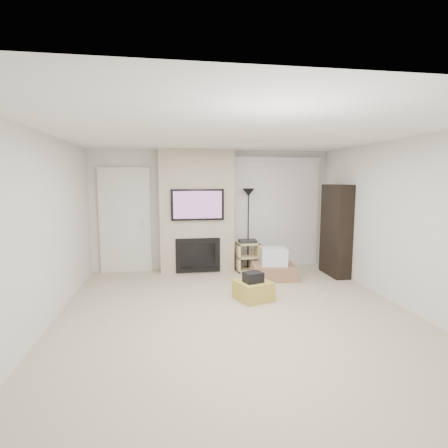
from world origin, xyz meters
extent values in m
cube|color=#B8AB8D|center=(0.00, 0.00, 0.00)|extent=(5.00, 5.50, 0.00)
cube|color=white|center=(0.00, 0.00, 2.50)|extent=(5.00, 5.50, 0.00)
cube|color=silver|center=(0.00, 2.75, 1.25)|extent=(5.00, 0.00, 2.50)
cube|color=silver|center=(0.00, -2.75, 1.25)|extent=(5.00, 0.00, 2.50)
cube|color=silver|center=(-2.50, 0.00, 1.25)|extent=(0.00, 5.50, 2.50)
cube|color=silver|center=(2.50, 0.00, 1.25)|extent=(0.00, 5.50, 2.50)
cube|color=silver|center=(0.40, 0.80, 2.50)|extent=(0.35, 0.18, 0.01)
cube|color=#B5993C|center=(0.38, 0.63, 0.15)|extent=(0.63, 0.63, 0.30)
cube|color=black|center=(0.36, 0.58, 0.38)|extent=(0.34, 0.30, 0.16)
cube|color=tan|center=(-0.35, 2.55, 1.25)|extent=(1.50, 0.40, 2.50)
cube|color=black|center=(-0.35, 2.32, 1.40)|extent=(1.05, 0.06, 0.62)
cube|color=#70446B|center=(-0.35, 2.29, 1.40)|extent=(0.96, 0.00, 0.54)
cube|color=black|center=(-0.35, 2.34, 0.37)|extent=(0.90, 0.04, 0.70)
cube|color=black|center=(-0.35, 2.32, 0.37)|extent=(0.70, 0.02, 0.50)
cube|color=silver|center=(-1.80, 2.71, 1.07)|extent=(1.02, 0.08, 2.14)
cube|color=beige|center=(-1.80, 2.72, 1.02)|extent=(0.90, 0.05, 2.05)
cylinder|color=silver|center=(-1.46, 2.67, 1.00)|extent=(0.07, 0.06, 0.07)
cube|color=silver|center=(1.40, 2.69, 2.33)|extent=(1.98, 0.10, 0.08)
cube|color=white|center=(1.40, 2.70, 1.15)|extent=(1.90, 0.03, 2.29)
cylinder|color=black|center=(0.73, 2.50, 0.01)|extent=(0.25, 0.25, 0.03)
cylinder|color=black|center=(0.73, 2.50, 0.82)|extent=(0.03, 0.03, 1.59)
cone|color=black|center=(0.73, 2.50, 1.63)|extent=(0.25, 0.25, 0.16)
cube|color=beige|center=(0.48, 2.36, 0.30)|extent=(0.04, 0.38, 0.60)
cube|color=beige|center=(0.89, 2.36, 0.30)|extent=(0.04, 0.38, 0.60)
cube|color=beige|center=(0.68, 2.36, 0.01)|extent=(0.45, 0.38, 0.03)
cube|color=beige|center=(0.68, 2.36, 0.30)|extent=(0.45, 0.38, 0.03)
cube|color=beige|center=(0.68, 2.36, 0.58)|extent=(0.45, 0.38, 0.03)
cube|color=black|center=(0.68, 2.36, 0.63)|extent=(0.35, 0.25, 0.06)
cube|color=#95694E|center=(1.05, 1.74, 0.05)|extent=(0.97, 0.79, 0.10)
cube|color=#95694E|center=(1.05, 1.74, 0.14)|extent=(0.92, 0.74, 0.09)
cube|color=#95694E|center=(1.05, 1.74, 0.23)|extent=(0.87, 0.69, 0.09)
cube|color=silver|center=(1.05, 1.74, 0.43)|extent=(0.54, 0.50, 0.32)
cube|color=black|center=(2.34, 1.79, 0.90)|extent=(0.30, 0.80, 1.80)
cube|color=black|center=(2.32, 1.79, 0.45)|extent=(0.26, 0.72, 0.02)
cube|color=black|center=(2.32, 1.79, 0.90)|extent=(0.26, 0.72, 0.02)
cube|color=black|center=(2.32, 1.79, 1.35)|extent=(0.26, 0.72, 0.02)
camera|label=1|loc=(-0.94, -4.59, 1.91)|focal=28.00mm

